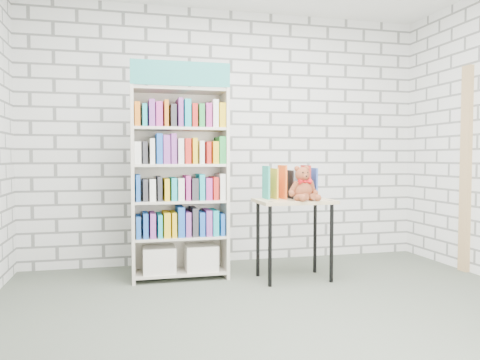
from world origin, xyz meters
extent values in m
plane|color=#4A5145|center=(0.00, 0.00, 0.00)|extent=(4.50, 4.50, 0.00)
cube|color=silver|center=(0.00, 2.00, 1.40)|extent=(4.50, 0.02, 2.80)
cube|color=beige|center=(-1.09, 1.35, 0.91)|extent=(0.03, 0.36, 1.83)
cube|color=beige|center=(-0.21, 1.35, 0.91)|extent=(0.03, 0.36, 1.83)
cube|color=beige|center=(-0.65, 1.52, 0.91)|extent=(0.91, 0.02, 1.83)
cube|color=teal|center=(-0.65, 1.18, 1.94)|extent=(0.91, 0.02, 0.22)
cube|color=beige|center=(-0.65, 1.35, 0.06)|extent=(0.85, 0.34, 0.03)
cube|color=beige|center=(-0.65, 1.35, 0.41)|extent=(0.85, 0.34, 0.03)
cube|color=beige|center=(-0.65, 1.35, 0.75)|extent=(0.85, 0.34, 0.03)
cube|color=beige|center=(-0.65, 1.35, 1.10)|extent=(0.85, 0.34, 0.03)
cube|color=beige|center=(-0.65, 1.35, 1.44)|extent=(0.85, 0.34, 0.03)
cube|color=beige|center=(-0.65, 1.35, 1.81)|extent=(0.85, 0.34, 0.03)
cube|color=silver|center=(-0.85, 1.35, 0.20)|extent=(0.30, 0.30, 0.24)
cube|color=silver|center=(-0.45, 1.35, 0.20)|extent=(0.30, 0.30, 0.24)
cube|color=blue|center=(-0.65, 1.34, 0.54)|extent=(0.85, 0.30, 0.24)
cube|color=green|center=(-0.65, 1.34, 0.89)|extent=(0.85, 0.30, 0.24)
cube|color=orange|center=(-0.65, 1.34, 1.23)|extent=(0.85, 0.30, 0.24)
cube|color=#BF338C|center=(-0.65, 1.34, 1.58)|extent=(0.85, 0.30, 0.24)
cube|color=tan|center=(0.41, 1.06, 0.75)|extent=(0.72, 0.50, 0.03)
cylinder|color=black|center=(0.11, 0.87, 0.37)|extent=(0.04, 0.04, 0.74)
cylinder|color=black|center=(0.10, 1.25, 0.37)|extent=(0.04, 0.04, 0.74)
cylinder|color=black|center=(0.71, 0.87, 0.37)|extent=(0.04, 0.04, 0.74)
cylinder|color=black|center=(0.71, 1.26, 0.37)|extent=(0.04, 0.04, 0.74)
cylinder|color=black|center=(0.12, 0.88, 0.77)|extent=(0.05, 0.05, 0.01)
cylinder|color=black|center=(0.70, 0.88, 0.77)|extent=(0.05, 0.05, 0.01)
cube|color=teal|center=(0.16, 1.17, 0.92)|extent=(0.02, 0.22, 0.30)
cube|color=yellow|center=(0.24, 1.17, 0.92)|extent=(0.02, 0.22, 0.30)
cube|color=#FC5F1B|center=(0.33, 1.18, 0.92)|extent=(0.02, 0.22, 0.30)
cube|color=black|center=(0.41, 1.18, 0.92)|extent=(0.02, 0.22, 0.30)
cube|color=white|center=(0.49, 1.18, 0.92)|extent=(0.02, 0.22, 0.30)
cube|color=red|center=(0.57, 1.18, 0.92)|extent=(0.02, 0.22, 0.30)
cube|color=#2F54B3|center=(0.65, 1.18, 0.92)|extent=(0.02, 0.22, 0.30)
ellipsoid|color=brown|center=(0.45, 0.97, 0.87)|extent=(0.19, 0.16, 0.19)
sphere|color=brown|center=(0.45, 0.97, 1.01)|extent=(0.14, 0.14, 0.14)
sphere|color=brown|center=(0.40, 0.98, 1.07)|extent=(0.05, 0.05, 0.05)
sphere|color=brown|center=(0.50, 0.99, 1.07)|extent=(0.05, 0.05, 0.05)
sphere|color=brown|center=(0.46, 0.91, 0.99)|extent=(0.05, 0.05, 0.05)
sphere|color=black|center=(0.44, 0.91, 1.03)|extent=(0.02, 0.02, 0.02)
sphere|color=black|center=(0.48, 0.92, 1.03)|extent=(0.02, 0.02, 0.02)
sphere|color=black|center=(0.46, 0.89, 1.00)|extent=(0.02, 0.02, 0.02)
cylinder|color=brown|center=(0.36, 0.94, 0.89)|extent=(0.09, 0.08, 0.14)
cylinder|color=brown|center=(0.55, 0.97, 0.89)|extent=(0.10, 0.09, 0.14)
sphere|color=brown|center=(0.34, 0.93, 0.84)|extent=(0.05, 0.05, 0.05)
sphere|color=brown|center=(0.58, 0.96, 0.84)|extent=(0.05, 0.05, 0.05)
cylinder|color=brown|center=(0.41, 0.87, 0.81)|extent=(0.11, 0.15, 0.08)
cylinder|color=brown|center=(0.52, 0.88, 0.81)|extent=(0.08, 0.15, 0.08)
sphere|color=brown|center=(0.40, 0.81, 0.80)|extent=(0.07, 0.07, 0.07)
sphere|color=brown|center=(0.55, 0.82, 0.80)|extent=(0.07, 0.07, 0.07)
cone|color=red|center=(0.43, 0.91, 0.95)|extent=(0.06, 0.06, 0.05)
cone|color=red|center=(0.49, 0.92, 0.95)|extent=(0.06, 0.06, 0.05)
sphere|color=red|center=(0.46, 0.91, 0.95)|extent=(0.03, 0.03, 0.03)
cube|color=tan|center=(2.23, 0.95, 1.05)|extent=(0.05, 0.12, 2.10)
camera|label=1|loc=(-1.15, -3.14, 1.17)|focal=35.00mm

